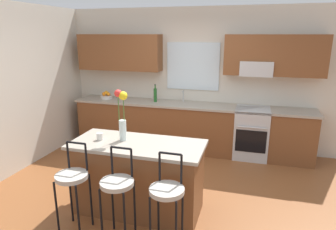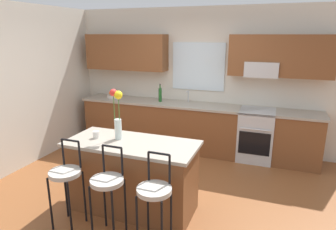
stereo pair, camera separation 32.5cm
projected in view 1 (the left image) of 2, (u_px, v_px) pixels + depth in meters
name	position (u px, v px, depth m)	size (l,w,h in m)	color
ground_plane	(163.00, 191.00, 4.28)	(14.00, 14.00, 0.00)	brown
wall_left	(20.00, 87.00, 4.88)	(0.12, 4.60, 2.70)	beige
back_wall_assembly	(194.00, 71.00, 5.71)	(5.60, 0.50, 2.70)	beige
counter_run	(189.00, 127.00, 5.73)	(4.56, 0.64, 0.92)	brown
sink_faucet	(183.00, 95.00, 5.75)	(0.02, 0.13, 0.23)	#B7BABC
oven_range	(251.00, 133.00, 5.39)	(0.60, 0.64, 0.92)	#B7BABC
kitchen_island	(138.00, 177.00, 3.72)	(1.64, 0.74, 0.92)	brown
bar_stool_near	(72.00, 180.00, 3.29)	(0.36, 0.36, 1.04)	black
bar_stool_middle	(117.00, 187.00, 3.14)	(0.36, 0.36, 1.04)	black
bar_stool_far	(167.00, 194.00, 2.99)	(0.36, 0.36, 1.04)	black
flower_vase	(122.00, 114.00, 3.61)	(0.16, 0.10, 0.64)	silver
mug_ceramic	(100.00, 136.00, 3.70)	(0.08, 0.08, 0.09)	silver
fruit_bowl_oranges	(106.00, 96.00, 6.06)	(0.24, 0.24, 0.16)	silver
bottle_olive_oil	(155.00, 95.00, 5.75)	(0.06, 0.06, 0.35)	#1E5923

